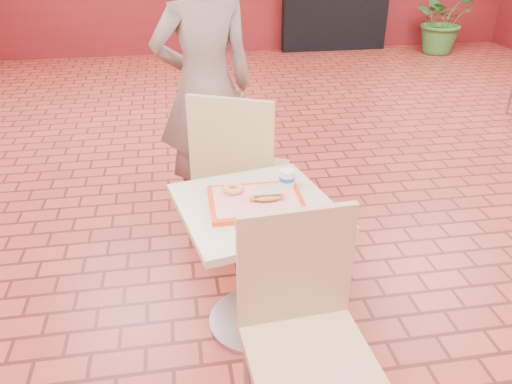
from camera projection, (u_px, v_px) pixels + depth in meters
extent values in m
cube|color=maroon|center=(375.00, 217.00, 3.37)|extent=(8.00, 10.00, 0.01)
cube|color=maroon|center=(255.00, 17.00, 7.44)|extent=(8.00, 0.04, 1.00)
cube|color=#BFB39A|center=(256.00, 208.00, 2.17)|extent=(0.64, 0.64, 0.04)
cylinder|color=gray|center=(256.00, 270.00, 2.33)|extent=(0.07, 0.07, 0.64)
cylinder|color=gray|center=(256.00, 320.00, 2.48)|extent=(0.46, 0.46, 0.03)
cube|color=tan|center=(309.00, 358.00, 1.72)|extent=(0.45, 0.45, 0.04)
cube|color=tan|center=(296.00, 266.00, 1.76)|extent=(0.42, 0.06, 0.46)
cylinder|color=gray|center=(247.00, 373.00, 1.94)|extent=(0.03, 0.03, 0.41)
cylinder|color=gray|center=(335.00, 357.00, 2.02)|extent=(0.03, 0.03, 0.41)
cube|color=tan|center=(243.00, 175.00, 2.88)|extent=(0.61, 0.61, 0.04)
cube|color=tan|center=(231.00, 145.00, 2.58)|extent=(0.43, 0.22, 0.50)
cylinder|color=gray|center=(282.00, 200.00, 3.12)|extent=(0.03, 0.03, 0.45)
cylinder|color=gray|center=(223.00, 192.00, 3.21)|extent=(0.03, 0.03, 0.45)
cylinder|color=gray|center=(267.00, 233.00, 2.79)|extent=(0.03, 0.03, 0.45)
cylinder|color=gray|center=(201.00, 223.00, 2.88)|extent=(0.03, 0.03, 0.45)
imported|color=#726158|center=(205.00, 88.00, 3.04)|extent=(0.69, 0.51, 1.72)
cube|color=#DF4010|center=(256.00, 202.00, 2.16)|extent=(0.41, 0.32, 0.02)
cube|color=#E18585|center=(256.00, 199.00, 2.15)|extent=(0.36, 0.27, 0.00)
torus|color=#D1934C|center=(233.00, 189.00, 2.20)|extent=(0.12, 0.12, 0.03)
ellipsoid|color=#B48534|center=(267.00, 196.00, 2.13)|extent=(0.14, 0.07, 0.04)
cube|color=white|center=(267.00, 192.00, 2.12)|extent=(0.13, 0.06, 0.01)
ellipsoid|color=#B78119|center=(253.00, 199.00, 2.13)|extent=(0.04, 0.03, 0.02)
cylinder|color=silver|center=(287.00, 179.00, 2.22)|extent=(0.07, 0.07, 0.09)
cylinder|color=blue|center=(287.00, 178.00, 2.22)|extent=(0.07, 0.07, 0.02)
cylinder|color=gray|center=(511.00, 93.00, 5.09)|extent=(0.03, 0.03, 0.43)
imported|color=#2F6A2A|center=(443.00, 20.00, 7.34)|extent=(1.02, 0.93, 0.96)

